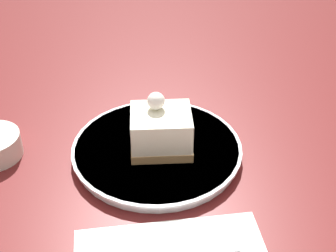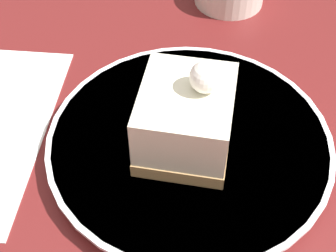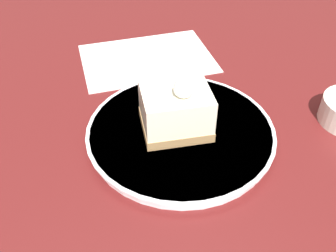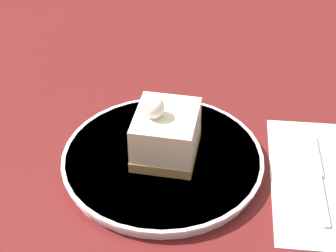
{
  "view_description": "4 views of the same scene",
  "coord_description": "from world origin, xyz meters",
  "px_view_note": "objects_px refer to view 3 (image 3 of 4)",
  "views": [
    {
      "loc": [
        -0.57,
        0.01,
        0.48
      ],
      "look_at": [
        -0.0,
        -0.02,
        0.07
      ],
      "focal_mm": 50.0,
      "sensor_mm": 36.0,
      "label": 1
    },
    {
      "loc": [
        0.05,
        -0.29,
        0.36
      ],
      "look_at": [
        -0.0,
        -0.02,
        0.05
      ],
      "focal_mm": 50.0,
      "sensor_mm": 36.0,
      "label": 2
    },
    {
      "loc": [
        0.41,
        -0.09,
        0.37
      ],
      "look_at": [
        0.03,
        -0.02,
        0.04
      ],
      "focal_mm": 40.0,
      "sensor_mm": 36.0,
      "label": 3
    },
    {
      "loc": [
        -0.1,
        0.55,
        0.51
      ],
      "look_at": [
        0.01,
        -0.02,
        0.05
      ],
      "focal_mm": 60.0,
      "sensor_mm": 36.0,
      "label": 4
    }
  ],
  "objects_px": {
    "cake_slice": "(176,109)",
    "knife": "(142,64)",
    "fork": "(151,49)",
    "plate": "(178,133)"
  },
  "relations": [
    {
      "from": "cake_slice",
      "to": "knife",
      "type": "bearing_deg",
      "value": -174.05
    },
    {
      "from": "fork",
      "to": "plate",
      "type": "bearing_deg",
      "value": -6.29
    },
    {
      "from": "fork",
      "to": "knife",
      "type": "distance_m",
      "value": 0.06
    },
    {
      "from": "plate",
      "to": "knife",
      "type": "relative_size",
      "value": 1.55
    },
    {
      "from": "cake_slice",
      "to": "fork",
      "type": "height_order",
      "value": "cake_slice"
    },
    {
      "from": "fork",
      "to": "knife",
      "type": "bearing_deg",
      "value": -33.39
    },
    {
      "from": "plate",
      "to": "cake_slice",
      "type": "distance_m",
      "value": 0.04
    },
    {
      "from": "cake_slice",
      "to": "plate",
      "type": "bearing_deg",
      "value": 40.85
    },
    {
      "from": "plate",
      "to": "knife",
      "type": "height_order",
      "value": "plate"
    },
    {
      "from": "cake_slice",
      "to": "fork",
      "type": "xyz_separation_m",
      "value": [
        -0.25,
        0.0,
        -0.05
      ]
    }
  ]
}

